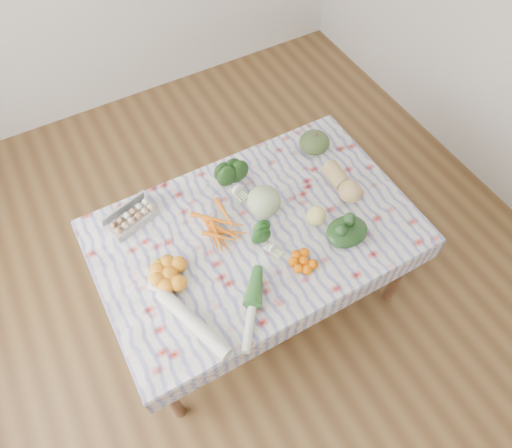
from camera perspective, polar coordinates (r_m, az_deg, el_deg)
name	(u,v)px	position (r m, az deg, el deg)	size (l,w,h in m)	color
ground	(256,293)	(3.05, 0.00, -8.62)	(4.50, 4.50, 0.00)	brown
dining_table	(256,239)	(2.45, 0.00, -1.84)	(1.60, 1.00, 0.75)	brown
tablecloth	(256,231)	(2.39, 0.00, -0.86)	(1.66, 1.06, 0.01)	silver
egg_carton	(134,219)	(2.46, -15.05, 0.60)	(0.27, 0.11, 0.07)	#A7A7A2
carrot_bunch	(219,226)	(2.38, -4.64, -0.28)	(0.25, 0.22, 0.04)	orange
kale_bunch	(231,179)	(2.49, -3.16, 5.64)	(0.18, 0.16, 0.16)	#193B12
kabocha_squash	(315,142)	(2.72, 7.34, 10.11)	(0.18, 0.18, 0.12)	#3F5428
cabbage	(264,201)	(2.38, 0.99, 2.86)	(0.18, 0.18, 0.18)	#A1B77C
butternut_squash	(343,181)	(2.54, 10.80, 5.27)	(0.12, 0.27, 0.12)	tan
orange_cluster	(170,274)	(2.24, -10.71, -6.15)	(0.26, 0.26, 0.09)	orange
broccoli	(266,241)	(2.29, 1.32, -2.12)	(0.13, 0.13, 0.10)	#1C4F18
mandarin_cluster	(304,261)	(2.27, 5.97, -4.58)	(0.17, 0.17, 0.05)	#F96A00
grapefruit	(316,216)	(2.39, 7.54, 1.04)	(0.10, 0.10, 0.10)	#E5DC6D
spinach_bag	(347,232)	(2.37, 11.28, -0.93)	(0.22, 0.18, 0.10)	black
daikon	(193,322)	(2.13, -7.88, -12.09)	(0.07, 0.07, 0.47)	white
leek	(252,310)	(2.15, -0.51, -10.65)	(0.04, 0.04, 0.41)	silver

